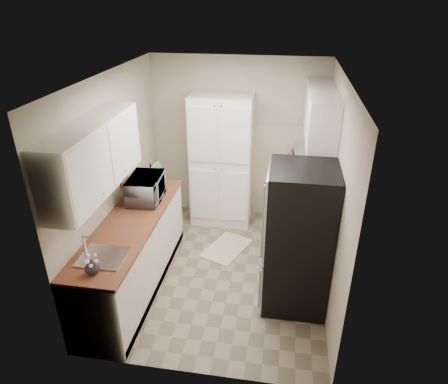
# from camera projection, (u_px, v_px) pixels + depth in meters

# --- Properties ---
(ground) EXTENTS (3.20, 3.20, 0.00)m
(ground) POSITION_uv_depth(u_px,v_px,m) (221.00, 270.00, 5.26)
(ground) COLOR #7A6B56
(ground) RESTS_ON ground
(room_shell) EXTENTS (2.64, 3.24, 2.52)m
(room_shell) POSITION_uv_depth(u_px,v_px,m) (218.00, 155.00, 4.52)
(room_shell) COLOR #AFA68D
(room_shell) RESTS_ON ground
(pantry_cabinet) EXTENTS (0.90, 0.55, 2.00)m
(pantry_cabinet) POSITION_uv_depth(u_px,v_px,m) (222.00, 161.00, 5.99)
(pantry_cabinet) COLOR silver
(pantry_cabinet) RESTS_ON ground
(base_cabinet_left) EXTENTS (0.60, 2.30, 0.88)m
(base_cabinet_left) POSITION_uv_depth(u_px,v_px,m) (134.00, 255.00, 4.82)
(base_cabinet_left) COLOR silver
(base_cabinet_left) RESTS_ON ground
(countertop_left) EXTENTS (0.63, 2.33, 0.04)m
(countertop_left) POSITION_uv_depth(u_px,v_px,m) (130.00, 222.00, 4.61)
(countertop_left) COLOR brown
(countertop_left) RESTS_ON base_cabinet_left
(base_cabinet_right) EXTENTS (0.60, 0.80, 0.88)m
(base_cabinet_right) POSITION_uv_depth(u_px,v_px,m) (299.00, 204.00, 5.97)
(base_cabinet_right) COLOR silver
(base_cabinet_right) RESTS_ON ground
(countertop_right) EXTENTS (0.63, 0.83, 0.04)m
(countertop_right) POSITION_uv_depth(u_px,v_px,m) (301.00, 176.00, 5.76)
(countertop_right) COLOR brown
(countertop_right) RESTS_ON base_cabinet_right
(electric_range) EXTENTS (0.71, 0.78, 1.13)m
(electric_range) POSITION_uv_depth(u_px,v_px,m) (298.00, 230.00, 5.25)
(electric_range) COLOR #B7B7BC
(electric_range) RESTS_ON ground
(refrigerator) EXTENTS (0.70, 0.72, 1.70)m
(refrigerator) POSITION_uv_depth(u_px,v_px,m) (298.00, 240.00, 4.38)
(refrigerator) COLOR #B7B7BC
(refrigerator) RESTS_ON ground
(microwave) EXTENTS (0.42, 0.59, 0.32)m
(microwave) POSITION_uv_depth(u_px,v_px,m) (146.00, 188.00, 5.00)
(microwave) COLOR silver
(microwave) RESTS_ON countertop_left
(wine_bottle) EXTENTS (0.07, 0.07, 0.28)m
(wine_bottle) POSITION_uv_depth(u_px,v_px,m) (151.00, 175.00, 5.40)
(wine_bottle) COLOR black
(wine_bottle) RESTS_ON countertop_left
(flower_vase) EXTENTS (0.17, 0.17, 0.15)m
(flower_vase) POSITION_uv_depth(u_px,v_px,m) (92.00, 266.00, 3.72)
(flower_vase) COLOR silver
(flower_vase) RESTS_ON countertop_left
(cutting_board) EXTENTS (0.03, 0.25, 0.32)m
(cutting_board) POSITION_uv_depth(u_px,v_px,m) (158.00, 175.00, 5.36)
(cutting_board) COLOR #438A39
(cutting_board) RESTS_ON countertop_left
(toaster_oven) EXTENTS (0.35, 0.44, 0.25)m
(toaster_oven) POSITION_uv_depth(u_px,v_px,m) (302.00, 164.00, 5.80)
(toaster_oven) COLOR #A5A4A9
(toaster_oven) RESTS_ON countertop_right
(fruit_basket) EXTENTS (0.37, 0.37, 0.12)m
(fruit_basket) POSITION_uv_depth(u_px,v_px,m) (302.00, 152.00, 5.72)
(fruit_basket) COLOR orange
(fruit_basket) RESTS_ON toaster_oven
(kitchen_mat) EXTENTS (0.71, 0.86, 0.01)m
(kitchen_mat) POSITION_uv_depth(u_px,v_px,m) (227.00, 248.00, 5.70)
(kitchen_mat) COLOR #D0B790
(kitchen_mat) RESTS_ON ground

